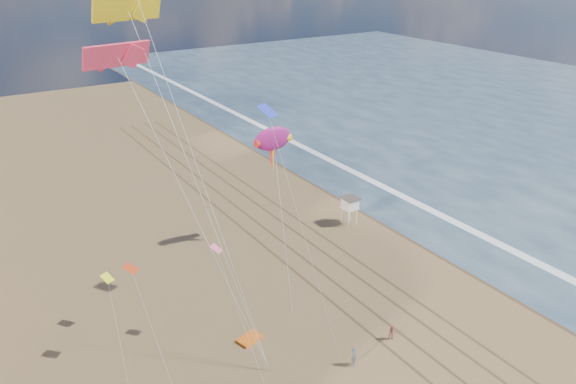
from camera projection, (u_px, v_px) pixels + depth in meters
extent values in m
plane|color=#42301E|center=(355.00, 189.00, 83.52)|extent=(260.00, 260.00, 0.00)
plane|color=white|center=(376.00, 183.00, 85.58)|extent=(260.00, 260.00, 0.00)
cube|color=brown|center=(273.00, 254.00, 65.87)|extent=(0.28, 120.00, 0.01)
cube|color=brown|center=(290.00, 248.00, 67.04)|extent=(0.28, 120.00, 0.01)
cube|color=brown|center=(310.00, 242.00, 68.42)|extent=(0.28, 120.00, 0.01)
cube|color=brown|center=(324.00, 238.00, 69.50)|extent=(0.28, 120.00, 0.01)
cylinder|color=white|center=(348.00, 220.00, 71.84)|extent=(0.14, 0.14, 2.04)
cylinder|color=white|center=(357.00, 217.00, 72.50)|extent=(0.14, 0.14, 2.04)
cylinder|color=white|center=(342.00, 216.00, 72.89)|extent=(0.14, 0.14, 2.04)
cylinder|color=white|center=(350.00, 213.00, 73.56)|extent=(0.14, 0.14, 2.04)
cube|color=white|center=(350.00, 208.00, 72.22)|extent=(1.82, 1.82, 0.14)
cube|color=white|center=(350.00, 203.00, 71.95)|extent=(1.70, 1.70, 1.25)
cube|color=#473D38|center=(350.00, 198.00, 71.65)|extent=(2.04, 2.04, 0.11)
cube|color=orange|center=(250.00, 339.00, 51.36)|extent=(2.55, 1.98, 0.26)
ellipsoid|color=#93166E|center=(273.00, 139.00, 63.42)|extent=(4.60, 0.86, 2.73)
cone|color=red|center=(260.00, 143.00, 62.70)|extent=(1.23, 1.03, 1.03)
cone|color=yellow|center=(285.00, 138.00, 64.31)|extent=(1.23, 1.03, 1.03)
cylinder|color=silver|center=(282.00, 224.00, 59.49)|extent=(0.03, 0.03, 19.25)
imported|color=#505A67|center=(354.00, 356.00, 47.93)|extent=(0.80, 0.79, 1.85)
imported|color=#904B49|center=(392.00, 333.00, 51.10)|extent=(0.95, 0.89, 1.55)
cube|color=yellow|center=(127.00, 8.00, 44.31)|extent=(5.85, 1.91, 1.98)
cube|color=#E73355|center=(117.00, 55.00, 43.27)|extent=(5.54, 1.82, 1.88)
plane|color=#ECF319|center=(107.00, 278.00, 51.42)|extent=(1.45, 1.38, 0.58)
plane|color=#F65F7D|center=(216.00, 248.00, 48.48)|extent=(1.31, 1.28, 0.59)
plane|color=#2835D9|center=(267.00, 111.00, 51.16)|extent=(2.26, 2.14, 0.94)
plane|color=red|center=(131.00, 268.00, 45.75)|extent=(1.61, 1.60, 0.50)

